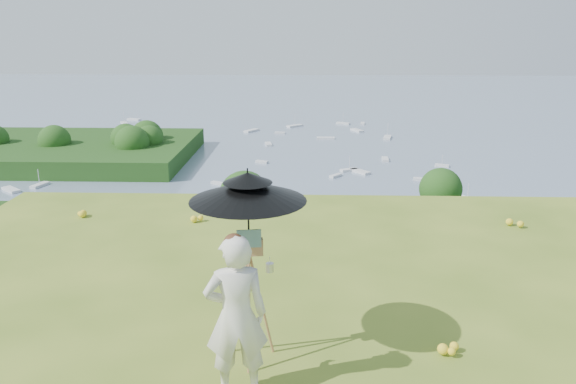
# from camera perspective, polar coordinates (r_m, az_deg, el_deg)

# --- Properties ---
(shoreline_tier) EXTENTS (170.00, 28.00, 8.00)m
(shoreline_tier) POSITION_cam_1_polar(r_m,az_deg,el_deg) (89.32, 2.09, -9.91)
(shoreline_tier) COLOR #6E6858
(shoreline_tier) RESTS_ON bay_water
(bay_water) EXTENTS (700.00, 700.00, 0.00)m
(bay_water) POSITION_cam_1_polar(r_m,az_deg,el_deg) (247.93, 2.01, 7.69)
(bay_water) COLOR slate
(bay_water) RESTS_ON ground
(peninsula) EXTENTS (90.00, 60.00, 12.00)m
(peninsula) POSITION_cam_1_polar(r_m,az_deg,el_deg) (179.50, -22.73, 4.68)
(peninsula) COLOR #1A360E
(peninsula) RESTS_ON bay_water
(slope_trees) EXTENTS (110.00, 50.00, 6.00)m
(slope_trees) POSITION_cam_1_polar(r_m,az_deg,el_deg) (44.17, 2.48, -8.51)
(slope_trees) COLOR #234414
(slope_trees) RESTS_ON forest_slope
(harbor_town) EXTENTS (110.00, 22.00, 5.00)m
(harbor_town) POSITION_cam_1_polar(r_m,az_deg,el_deg) (86.64, 2.13, -6.06)
(harbor_town) COLOR silver
(harbor_town) RESTS_ON shoreline_tier
(moored_boats) EXTENTS (140.00, 140.00, 0.70)m
(moored_boats) POSITION_cam_1_polar(r_m,az_deg,el_deg) (170.60, -2.18, 3.80)
(moored_boats) COLOR silver
(moored_boats) RESTS_ON bay_water
(wildflowers) EXTENTS (10.00, 10.50, 0.12)m
(wildflowers) POSITION_cam_1_polar(r_m,az_deg,el_deg) (6.41, 7.05, -17.37)
(wildflowers) COLOR yellow
(wildflowers) RESTS_ON ground
(painter) EXTENTS (0.70, 0.53, 1.73)m
(painter) POSITION_cam_1_polar(r_m,az_deg,el_deg) (5.71, -5.30, -12.45)
(painter) COLOR silver
(painter) RESTS_ON ground
(field_easel) EXTENTS (0.68, 0.68, 1.57)m
(field_easel) POSITION_cam_1_polar(r_m,az_deg,el_deg) (6.27, -3.89, -10.43)
(field_easel) COLOR #96683F
(field_easel) RESTS_ON ground
(sun_umbrella) EXTENTS (1.43, 1.43, 0.92)m
(sun_umbrella) POSITION_cam_1_polar(r_m,az_deg,el_deg) (5.92, -4.06, -1.90)
(sun_umbrella) COLOR black
(sun_umbrella) RESTS_ON field_easel
(painter_cap) EXTENTS (0.23, 0.26, 0.10)m
(painter_cap) POSITION_cam_1_polar(r_m,az_deg,el_deg) (5.36, -5.53, -4.79)
(painter_cap) COLOR #E37C7C
(painter_cap) RESTS_ON painter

